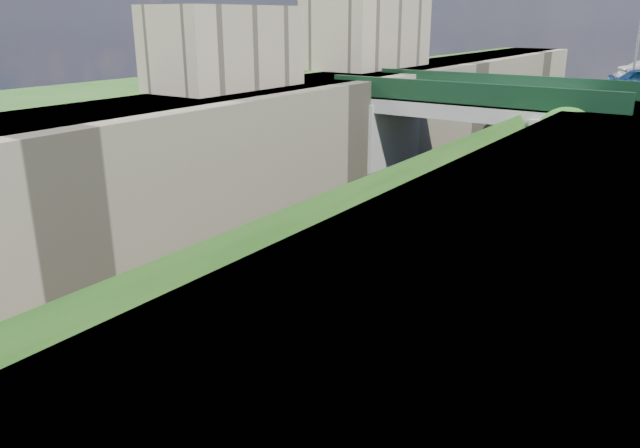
# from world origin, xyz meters

# --- Properties ---
(ground) EXTENTS (160.00, 160.00, 0.00)m
(ground) POSITION_xyz_m (0.00, 0.00, 0.00)
(ground) COLOR #1E4714
(ground) RESTS_ON ground
(trackbed) EXTENTS (10.00, 90.00, 0.20)m
(trackbed) POSITION_xyz_m (0.00, 20.00, 0.10)
(trackbed) COLOR #473F38
(trackbed) RESTS_ON ground
(retaining_wall) EXTENTS (1.00, 90.00, 7.00)m
(retaining_wall) POSITION_xyz_m (-5.50, 20.00, 3.50)
(retaining_wall) COLOR #756B56
(retaining_wall) RESTS_ON ground
(street_plateau_left) EXTENTS (6.00, 90.00, 7.00)m
(street_plateau_left) POSITION_xyz_m (-9.00, 20.00, 3.50)
(street_plateau_left) COLOR #262628
(street_plateau_left) RESTS_ON ground
(embankment_slope) EXTENTS (4.39, 90.00, 6.36)m
(embankment_slope) POSITION_xyz_m (5.03, 19.56, 2.81)
(embankment_slope) COLOR #1E4714
(embankment_slope) RESTS_ON ground
(track_left) EXTENTS (2.50, 90.00, 0.20)m
(track_left) POSITION_xyz_m (-2.00, 20.00, 0.25)
(track_left) COLOR black
(track_left) RESTS_ON trackbed
(track_right) EXTENTS (2.50, 90.00, 0.20)m
(track_right) POSITION_xyz_m (1.20, 20.00, 0.25)
(track_right) COLOR black
(track_right) RESTS_ON trackbed
(road_bridge) EXTENTS (16.00, 6.40, 7.25)m
(road_bridge) POSITION_xyz_m (0.94, 24.00, 4.08)
(road_bridge) COLOR gray
(road_bridge) RESTS_ON ground
(building_far) EXTENTS (5.00, 10.00, 6.00)m
(building_far) POSITION_xyz_m (-10.50, 30.00, 10.00)
(building_far) COLOR gray
(building_far) RESTS_ON street_plateau_left
(building_near) EXTENTS (4.00, 8.00, 4.00)m
(building_near) POSITION_xyz_m (-9.50, 14.00, 9.00)
(building_near) COLOR gray
(building_near) RESTS_ON street_plateau_left
(tree) EXTENTS (3.60, 3.80, 6.60)m
(tree) POSITION_xyz_m (5.91, 21.93, 4.65)
(tree) COLOR black
(tree) RESTS_ON ground
(lamppost) EXTENTS (0.87, 0.15, 6.00)m
(lamppost) POSITION_xyz_m (7.13, 29.35, 9.57)
(lamppost) COLOR gray
(lamppost) RESTS_ON street_plateau_right
(locomotive) EXTENTS (3.10, 10.22, 3.83)m
(locomotive) POSITION_xyz_m (1.20, 9.25, 1.89)
(locomotive) COLOR black
(locomotive) RESTS_ON trackbed
(tender) EXTENTS (2.70, 6.00, 3.05)m
(tender) POSITION_xyz_m (1.20, 16.61, 1.62)
(tender) COLOR black
(tender) RESTS_ON trackbed
(coach_front) EXTENTS (2.90, 18.00, 3.70)m
(coach_front) POSITION_xyz_m (1.20, 29.21, 2.05)
(coach_front) COLOR black
(coach_front) RESTS_ON trackbed
(coach_middle) EXTENTS (2.90, 18.00, 3.70)m
(coach_middle) POSITION_xyz_m (1.20, 48.01, 2.05)
(coach_middle) COLOR black
(coach_middle) RESTS_ON trackbed
(coach_rear) EXTENTS (2.90, 18.00, 3.70)m
(coach_rear) POSITION_xyz_m (1.20, 66.81, 2.05)
(coach_rear) COLOR black
(coach_rear) RESTS_ON trackbed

